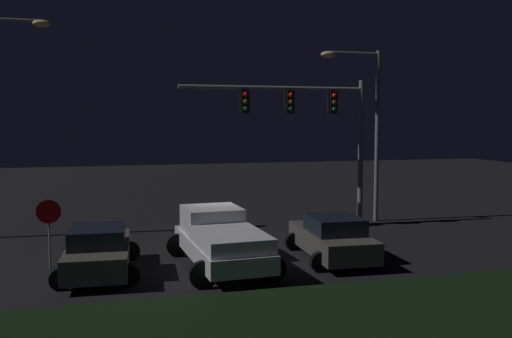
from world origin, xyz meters
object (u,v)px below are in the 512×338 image
(pickup_truck, at_px, (220,236))
(traffic_signal_gantry, at_px, (310,116))
(street_lamp_right, at_px, (365,114))
(stop_sign, at_px, (49,221))
(street_lamp_left, at_px, (3,101))
(car_sedan, at_px, (99,251))
(car_sedan_far, at_px, (332,238))

(pickup_truck, bearing_deg, traffic_signal_gantry, -45.96)
(street_lamp_right, relative_size, stop_sign, 3.55)
(street_lamp_left, height_order, street_lamp_right, street_lamp_left)
(car_sedan, bearing_deg, pickup_truck, -88.36)
(street_lamp_left, bearing_deg, car_sedan, -61.48)
(stop_sign, bearing_deg, street_lamp_right, 20.80)
(car_sedan_far, xyz_separation_m, stop_sign, (-9.15, 1.18, 0.82))
(car_sedan, distance_m, stop_sign, 2.02)
(traffic_signal_gantry, xyz_separation_m, street_lamp_right, (2.93, 0.60, 0.14))
(street_lamp_right, bearing_deg, street_lamp_left, 178.10)
(car_sedan_far, xyz_separation_m, street_lamp_right, (4.22, 6.26, 4.30))
(pickup_truck, xyz_separation_m, stop_sign, (-5.26, 1.16, 0.56))
(pickup_truck, relative_size, street_lamp_right, 0.70)
(traffic_signal_gantry, relative_size, street_lamp_left, 0.94)
(pickup_truck, distance_m, car_sedan_far, 3.90)
(street_lamp_left, bearing_deg, car_sedan_far, -31.02)
(street_lamp_right, bearing_deg, pickup_truck, -142.45)
(car_sedan, xyz_separation_m, street_lamp_left, (-3.62, 6.65, 4.74))
(car_sedan, height_order, traffic_signal_gantry, traffic_signal_gantry)
(street_lamp_left, xyz_separation_m, street_lamp_right, (15.48, -0.51, -0.44))
(car_sedan, height_order, street_lamp_right, street_lamp_right)
(pickup_truck, height_order, street_lamp_left, street_lamp_left)
(stop_sign, bearing_deg, street_lamp_left, 110.66)
(car_sedan, relative_size, traffic_signal_gantry, 0.54)
(pickup_truck, bearing_deg, car_sedan_far, -93.68)
(car_sedan_far, bearing_deg, street_lamp_left, 61.98)
(car_sedan_far, distance_m, street_lamp_right, 8.68)
(street_lamp_right, bearing_deg, car_sedan, -152.62)
(pickup_truck, height_order, street_lamp_right, street_lamp_right)
(car_sedan, relative_size, stop_sign, 2.01)
(car_sedan, xyz_separation_m, stop_sign, (-1.51, 1.06, 0.82))
(street_lamp_left, bearing_deg, stop_sign, -69.34)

